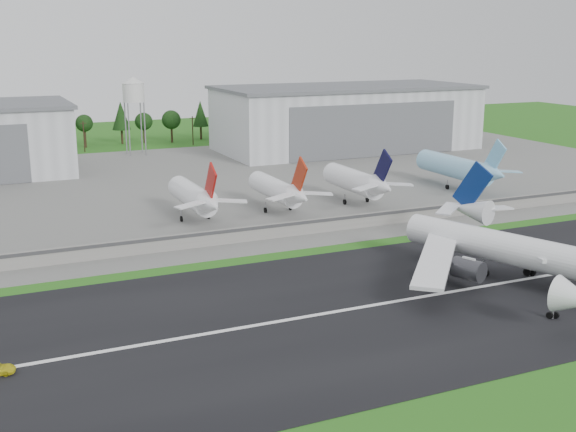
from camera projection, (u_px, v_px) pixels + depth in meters
name	position (u px, v px, depth m)	size (l,w,h in m)	color
ground	(428.00, 323.00, 114.20)	(600.00, 600.00, 0.00)	#216217
runway	(394.00, 302.00, 123.04)	(320.00, 60.00, 0.10)	black
runway_centerline	(394.00, 302.00, 123.02)	(220.00, 1.00, 0.02)	white
apron	(200.00, 184.00, 220.43)	(320.00, 150.00, 0.10)	slate
blast_fence	(287.00, 229.00, 162.44)	(240.00, 0.61, 3.50)	gray
hangar_east	(346.00, 117.00, 286.89)	(102.00, 47.00, 25.20)	silver
water_tower	(133.00, 90.00, 270.04)	(8.40, 8.40, 29.40)	#99999E
utility_poles	(141.00, 148.00, 291.27)	(230.00, 3.00, 12.00)	black
treeline	(133.00, 144.00, 304.55)	(320.00, 16.00, 22.00)	black
main_airliner	(515.00, 257.00, 131.56)	(53.63, 57.39, 18.17)	white
parked_jet_red_a	(196.00, 197.00, 174.76)	(7.36, 31.29, 16.70)	white
parked_jet_red_b	(280.00, 190.00, 183.58)	(7.36, 31.29, 16.49)	white
parked_jet_navy	(359.00, 182.00, 192.71)	(7.36, 31.29, 16.85)	white
parked_jet_skyblue	(461.00, 168.00, 211.85)	(7.36, 37.29, 17.02)	#88C7EC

